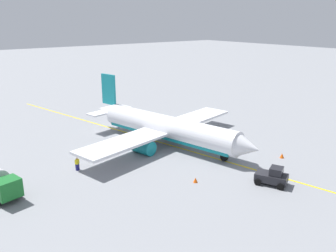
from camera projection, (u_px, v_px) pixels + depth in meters
ground_plane at (168, 145)px, 54.21m from camera, size 400.00×400.00×0.00m
airplane at (165, 128)px, 53.77m from camera, size 31.43×30.88×9.55m
pushback_tug at (272, 176)px, 40.92m from camera, size 4.11×3.52×2.20m
refueling_worker at (77, 164)px, 44.89m from camera, size 0.60×0.63×1.71m
safety_cone_nose at (282, 156)px, 48.94m from camera, size 0.61×0.61×0.67m
safety_cone_wingtip at (195, 180)px, 41.62m from camera, size 0.54×0.54×0.60m
taxi_line_marking at (168, 145)px, 54.21m from camera, size 82.72×18.03×0.01m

